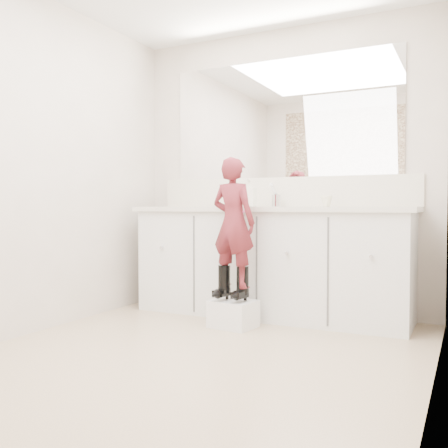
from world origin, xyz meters
The scene contains 16 objects.
floor centered at (0.00, 0.00, 0.00)m, with size 3.00×3.00×0.00m, color #978163.
wall_back centered at (0.00, 1.50, 1.20)m, with size 2.60×2.60×0.00m, color #BDB0A1.
wall_left centered at (-1.30, 0.00, 1.20)m, with size 3.00×3.00×0.00m, color #BDB0A1.
wall_right centered at (1.30, 0.00, 1.20)m, with size 3.00×3.00×0.00m, color #BDB0A1.
vanity_cabinet centered at (0.00, 1.23, 0.42)m, with size 2.20×0.55×0.85m, color silver.
countertop centered at (0.00, 1.21, 0.87)m, with size 2.28×0.58×0.04m, color beige.
backsplash centered at (0.00, 1.49, 1.02)m, with size 2.28×0.03×0.25m, color beige.
mirror centered at (0.00, 1.49, 1.64)m, with size 2.00×0.02×1.00m, color white.
faucet centered at (0.00, 1.38, 0.94)m, with size 0.08×0.08×0.10m, color silver.
cup centered at (0.45, 1.27, 0.93)m, with size 0.09×0.09×0.08m, color beige.
soap_bottle centered at (-0.17, 1.19, 1.00)m, with size 0.10×0.10×0.22m, color white.
step_stool centered at (-0.10, 0.75, 0.10)m, with size 0.31×0.26×0.20m, color white.
boot_left centered at (-0.18, 0.75, 0.33)m, with size 0.09×0.17×0.26m, color black, non-canonical shape.
boot_right centered at (-0.03, 0.75, 0.33)m, with size 0.09×0.17×0.26m, color black, non-canonical shape.
toddler centered at (-0.10, 0.75, 0.77)m, with size 0.35×0.23×0.95m, color #A4323F.
toothbrush centered at (-0.03, 0.75, 0.85)m, with size 0.01×0.01×0.14m, color pink.
Camera 1 is at (1.46, -2.55, 0.89)m, focal length 40.00 mm.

